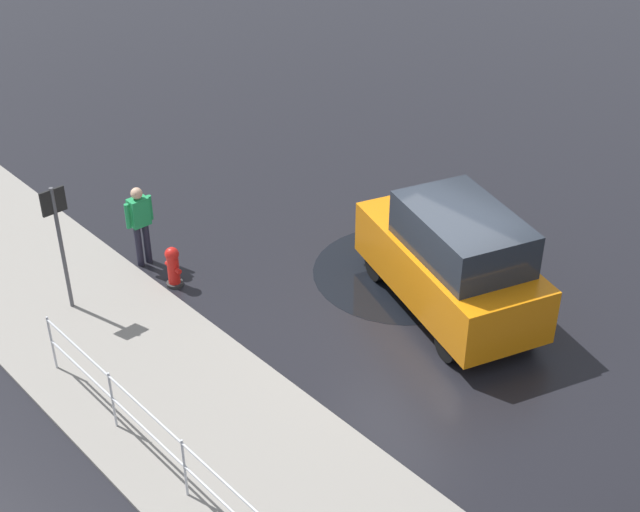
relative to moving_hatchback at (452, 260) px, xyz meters
name	(u,v)px	position (x,y,z in m)	size (l,w,h in m)	color
ground_plane	(416,325)	(0.05, 0.77, -1.03)	(60.00, 60.00, 0.00)	black
kerb_strip	(221,441)	(0.05, 4.97, -1.01)	(24.00, 3.20, 0.04)	gray
moving_hatchback	(452,260)	(0.00, 0.00, 0.00)	(4.24, 2.85, 2.06)	orange
fire_hydrant	(173,267)	(3.87, 3.15, -0.63)	(0.42, 0.31, 0.80)	red
pedestrian	(140,220)	(4.87, 3.15, -0.07)	(0.24, 0.57, 1.62)	#1E8C4C
metal_railing	(225,497)	(-1.38, 5.93, -0.31)	(9.10, 0.04, 1.05)	#B7BABF
sign_post	(59,231)	(4.51, 4.90, 0.55)	(0.07, 0.44, 2.40)	#4C4C51
puddle_patch	(401,272)	(1.35, -0.24, -1.02)	(3.33, 3.33, 0.01)	black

